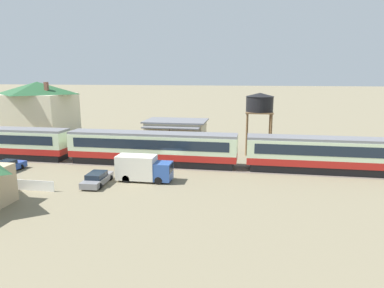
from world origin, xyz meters
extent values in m
plane|color=#7A7056|center=(0.00, 0.00, 0.00)|extent=(600.00, 600.00, 0.00)
cube|color=#AD1E19|center=(19.21, 0.79, 1.30)|extent=(20.99, 3.06, 0.80)
cube|color=beige|center=(19.21, 0.79, 2.74)|extent=(20.99, 3.06, 2.08)
cube|color=#192330|center=(19.21, 0.79, 2.84)|extent=(19.31, 3.10, 1.16)
cube|color=slate|center=(19.21, 0.79, 3.93)|extent=(20.99, 2.87, 0.30)
cube|color=black|center=(19.21, 0.79, 0.46)|extent=(20.15, 2.63, 0.88)
cylinder|color=black|center=(12.29, 0.07, 0.45)|extent=(0.90, 0.18, 0.90)
cylinder|color=black|center=(12.29, 1.50, 0.45)|extent=(0.90, 0.18, 0.90)
cube|color=#AD1E19|center=(-2.92, 0.79, 1.30)|extent=(20.99, 3.06, 0.80)
cube|color=beige|center=(-2.92, 0.79, 2.74)|extent=(20.99, 3.06, 2.08)
cube|color=#192330|center=(-2.92, 0.79, 2.84)|extent=(19.31, 3.10, 1.16)
cube|color=slate|center=(-2.92, 0.79, 3.93)|extent=(20.99, 2.87, 0.30)
cube|color=black|center=(-2.92, 0.79, 0.46)|extent=(20.15, 2.63, 0.88)
cylinder|color=black|center=(4.00, 0.07, 0.45)|extent=(0.90, 0.18, 0.90)
cylinder|color=black|center=(4.00, 1.50, 0.45)|extent=(0.90, 0.18, 0.90)
cylinder|color=black|center=(-9.85, 0.07, 0.45)|extent=(0.90, 0.18, 0.90)
cylinder|color=black|center=(-9.85, 1.50, 0.45)|extent=(0.90, 0.18, 0.90)
cylinder|color=black|center=(-18.13, 0.07, 0.45)|extent=(0.90, 0.18, 0.90)
cylinder|color=black|center=(-18.13, 1.50, 0.45)|extent=(0.90, 0.18, 0.90)
cube|color=#665B51|center=(-2.93, 0.79, 0.01)|extent=(102.23, 3.60, 0.01)
cube|color=#4C4238|center=(-2.93, 0.07, 0.02)|extent=(102.23, 0.12, 0.04)
cube|color=#4C4238|center=(-2.93, 1.50, 0.02)|extent=(102.23, 0.12, 0.04)
cube|color=beige|center=(-1.82, 9.76, 2.13)|extent=(8.34, 5.55, 4.25)
cube|color=slate|center=(-1.82, 9.76, 4.35)|extent=(9.01, 5.99, 0.20)
cube|color=slate|center=(-1.82, 6.18, 3.85)|extent=(8.01, 1.60, 0.16)
cylinder|color=brown|center=(-1.82, 5.58, 1.89)|extent=(0.14, 0.14, 3.77)
cube|color=beige|center=(-27.70, 15.39, 3.87)|extent=(10.52, 9.42, 7.74)
pyramid|color=#23512D|center=(-27.70, 15.39, 8.78)|extent=(11.36, 10.18, 2.08)
cube|color=brown|center=(-24.75, 13.50, 8.88)|extent=(0.56, 0.56, 1.87)
cylinder|color=brown|center=(11.79, 10.93, 2.91)|extent=(0.28, 0.28, 5.81)
cylinder|color=brown|center=(8.56, 10.93, 2.91)|extent=(0.28, 0.28, 5.81)
cylinder|color=brown|center=(11.79, 7.69, 2.91)|extent=(0.28, 0.28, 5.81)
cylinder|color=brown|center=(8.56, 7.69, 2.91)|extent=(0.28, 0.28, 5.81)
cube|color=brown|center=(10.17, 9.31, 5.89)|extent=(3.74, 3.74, 0.16)
cylinder|color=black|center=(10.17, 9.31, 7.03)|extent=(3.74, 3.74, 2.11)
cone|color=black|center=(10.17, 9.31, 8.33)|extent=(3.93, 3.93, 0.50)
cube|color=gray|center=(-6.28, -7.73, 0.47)|extent=(1.99, 4.70, 0.60)
cube|color=#192330|center=(-6.27, -7.87, 1.03)|extent=(1.64, 2.38, 0.50)
cylinder|color=black|center=(-5.53, -6.26, 0.31)|extent=(0.62, 0.20, 0.62)
cylinder|color=black|center=(-7.14, -6.33, 0.31)|extent=(0.62, 0.20, 0.62)
cylinder|color=black|center=(-5.42, -9.14, 0.31)|extent=(0.62, 0.20, 0.62)
cylinder|color=black|center=(-7.02, -9.20, 0.31)|extent=(0.62, 0.20, 0.62)
cube|color=#284CA8|center=(-18.62, -5.40, 0.52)|extent=(2.36, 4.94, 0.70)
cube|color=#192330|center=(-18.64, -5.55, 1.11)|extent=(1.84, 2.54, 0.47)
cylinder|color=black|center=(-17.64, -4.03, 0.31)|extent=(0.62, 0.20, 0.62)
cylinder|color=black|center=(-19.27, -3.85, 0.31)|extent=(0.62, 0.20, 0.62)
cylinder|color=black|center=(-17.98, -6.96, 0.31)|extent=(0.62, 0.20, 0.62)
cube|color=#2D519E|center=(0.21, -5.80, 1.15)|extent=(1.74, 2.02, 1.87)
cube|color=#192330|center=(1.09, -5.80, 1.53)|extent=(0.03, 1.68, 0.82)
cube|color=silver|center=(-2.70, -5.80, 1.47)|extent=(4.07, 2.10, 2.51)
cylinder|color=black|center=(-0.08, -6.72, 0.40)|extent=(0.80, 0.26, 0.80)
cylinder|color=black|center=(-0.08, -4.87, 0.40)|extent=(0.80, 0.26, 0.80)
cylinder|color=black|center=(-3.57, -6.72, 0.40)|extent=(0.80, 0.26, 0.80)
cylinder|color=black|center=(-3.57, -4.87, 0.40)|extent=(0.80, 0.26, 0.80)
camera|label=1|loc=(9.05, -39.18, 11.12)|focal=32.00mm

